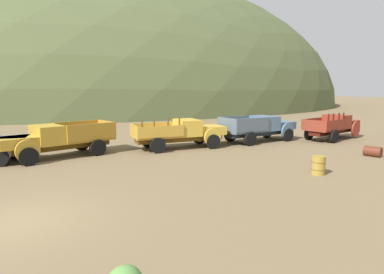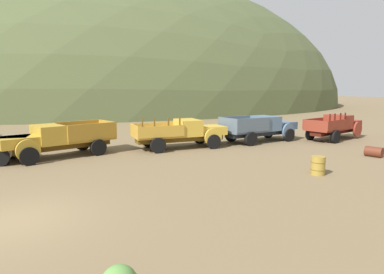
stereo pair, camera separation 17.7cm
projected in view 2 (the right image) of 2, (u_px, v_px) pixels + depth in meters
The scene contains 9 objects.
ground_plane at pixel (15, 222), 9.63m from camera, with size 300.00×300.00×0.00m, color brown.
hill_far_left at pixel (124, 106), 77.18m from camera, with size 108.25×79.74×55.96m, color #4C5633.
truck_mustard at pixel (51, 140), 18.38m from camera, with size 6.57×3.97×1.91m.
truck_faded_yellow at pixel (186, 133), 21.64m from camera, with size 6.23×2.62×2.16m.
truck_chalk_blue at pixel (264, 128), 24.35m from camera, with size 6.32×3.00×1.91m.
truck_rust_red at pixel (337, 126), 25.44m from camera, with size 5.93×3.34×2.16m.
oil_drum_by_truck at pixel (318, 166), 14.85m from camera, with size 0.67×0.67×0.86m.
oil_drum_tipped at pixel (374, 152), 18.79m from camera, with size 0.85×1.05×0.60m.
bush_lone_scrub at pixel (190, 138), 24.68m from camera, with size 0.98×0.85×0.68m.
Camera 2 is at (1.07, -10.52, 3.90)m, focal length 30.37 mm.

